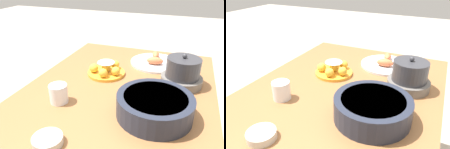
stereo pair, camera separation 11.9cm
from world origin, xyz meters
TOP-DOWN VIEW (x-y plane):
  - dining_table at (0.00, 0.00)m, footprint 1.28×0.96m
  - cake_plate at (-0.14, -0.12)m, footprint 0.22×0.22m
  - serving_bowl at (0.16, 0.21)m, footprint 0.32×0.32m
  - sauce_bowl at (0.46, -0.11)m, footprint 0.11×0.11m
  - seafood_platter at (-0.39, 0.12)m, footprint 0.32×0.32m
  - cup_near at (0.21, -0.22)m, footprint 0.08×0.08m
  - warming_pot at (-0.16, 0.30)m, footprint 0.21×0.21m

SIDE VIEW (x-z plane):
  - dining_table at x=0.00m, z-range 0.28..1.02m
  - seafood_platter at x=-0.39m, z-range 0.73..0.79m
  - sauce_bowl at x=0.46m, z-range 0.75..0.78m
  - cake_plate at x=-0.14m, z-range 0.73..0.82m
  - cup_near at x=0.21m, z-range 0.75..0.83m
  - serving_bowl at x=0.16m, z-range 0.75..0.85m
  - warming_pot at x=-0.16m, z-range 0.73..0.90m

